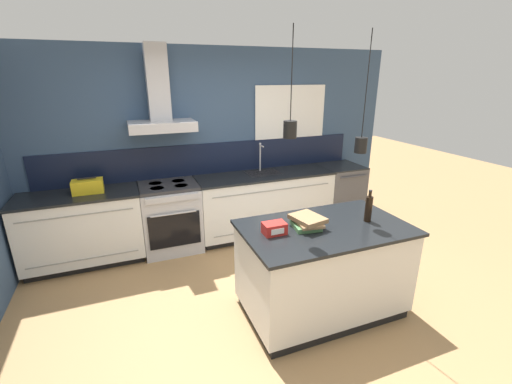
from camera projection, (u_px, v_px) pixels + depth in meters
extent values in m
plane|color=#A87F51|center=(264.00, 312.00, 3.41)|extent=(16.00, 16.00, 0.00)
cube|color=#354C6B|center=(208.00, 146.00, 4.77)|extent=(5.60, 0.06, 2.60)
cube|color=black|center=(210.00, 159.00, 4.79)|extent=(4.42, 0.02, 0.43)
cube|color=white|center=(291.00, 119.00, 5.06)|extent=(1.12, 0.01, 0.96)
cube|color=black|center=(290.00, 119.00, 5.07)|extent=(1.04, 0.01, 0.88)
cube|color=#B5B5BA|center=(162.00, 126.00, 4.21)|extent=(0.80, 0.46, 0.12)
cube|color=#B5B5BA|center=(157.00, 83.00, 4.13)|extent=(0.26, 0.20, 0.90)
cylinder|color=black|center=(292.00, 74.00, 2.63)|extent=(0.01, 0.01, 0.71)
cylinder|color=black|center=(290.00, 129.00, 2.77)|extent=(0.11, 0.11, 0.14)
sphere|color=#F9D18C|center=(290.00, 129.00, 2.77)|extent=(0.06, 0.06, 0.06)
cylinder|color=black|center=(367.00, 85.00, 2.91)|extent=(0.01, 0.01, 0.89)
cylinder|color=black|center=(361.00, 145.00, 3.08)|extent=(0.11, 0.11, 0.14)
sphere|color=#F9D18C|center=(361.00, 145.00, 3.08)|extent=(0.06, 0.06, 0.06)
cube|color=black|center=(89.00, 258.00, 4.33)|extent=(1.31, 0.56, 0.09)
cube|color=silver|center=(83.00, 227.00, 4.16)|extent=(1.36, 0.62, 0.79)
cube|color=gray|center=(76.00, 216.00, 3.79)|extent=(1.19, 0.01, 0.01)
cube|color=gray|center=(85.00, 259.00, 3.97)|extent=(1.19, 0.01, 0.01)
cube|color=black|center=(77.00, 195.00, 4.02)|extent=(1.38, 0.64, 0.03)
cube|color=black|center=(264.00, 228.00, 5.15)|extent=(1.89, 0.56, 0.09)
cube|color=silver|center=(265.00, 202.00, 4.98)|extent=(1.95, 0.62, 0.79)
cube|color=gray|center=(274.00, 190.00, 4.62)|extent=(1.71, 0.01, 0.01)
cube|color=gray|center=(273.00, 227.00, 4.80)|extent=(1.71, 0.01, 0.01)
cube|color=black|center=(265.00, 175.00, 4.85)|extent=(1.97, 0.64, 0.03)
cube|color=#262628|center=(263.00, 173.00, 4.89)|extent=(0.48, 0.34, 0.01)
cylinder|color=#B5B5BA|center=(260.00, 157.00, 4.94)|extent=(0.02, 0.02, 0.40)
sphere|color=#B5B5BA|center=(260.00, 144.00, 4.88)|extent=(0.03, 0.03, 0.03)
cylinder|color=#B5B5BA|center=(262.00, 146.00, 4.83)|extent=(0.02, 0.12, 0.02)
cube|color=#B5B5BA|center=(171.00, 218.00, 4.54)|extent=(0.74, 0.62, 0.87)
cube|color=black|center=(175.00, 230.00, 4.27)|extent=(0.63, 0.02, 0.44)
cylinder|color=#B5B5BA|center=(174.00, 214.00, 4.17)|extent=(0.55, 0.02, 0.02)
cube|color=#B5B5BA|center=(172.00, 199.00, 4.13)|extent=(0.63, 0.02, 0.07)
cube|color=#2D2D30|center=(168.00, 186.00, 4.39)|extent=(0.74, 0.60, 0.04)
cylinder|color=black|center=(155.00, 183.00, 4.43)|extent=(0.17, 0.17, 0.00)
cylinder|color=black|center=(178.00, 181.00, 4.53)|extent=(0.17, 0.17, 0.00)
cylinder|color=black|center=(157.00, 188.00, 4.24)|extent=(0.17, 0.17, 0.00)
cylinder|color=black|center=(181.00, 185.00, 4.34)|extent=(0.17, 0.17, 0.00)
cube|color=#4C4C51|center=(339.00, 194.00, 5.44)|extent=(0.60, 0.62, 0.89)
cube|color=black|center=(341.00, 166.00, 5.29)|extent=(0.60, 0.62, 0.02)
cylinder|color=#4C4C51|center=(354.00, 177.00, 5.03)|extent=(0.45, 0.02, 0.02)
cube|color=black|center=(320.00, 305.00, 3.45)|extent=(1.44, 0.85, 0.09)
cube|color=silver|center=(323.00, 266.00, 3.30)|extent=(1.50, 0.89, 0.79)
cube|color=black|center=(325.00, 228.00, 3.17)|extent=(1.55, 0.94, 0.03)
cylinder|color=black|center=(368.00, 209.00, 3.24)|extent=(0.07, 0.07, 0.25)
cylinder|color=black|center=(370.00, 194.00, 3.19)|extent=(0.03, 0.03, 0.06)
cylinder|color=#262628|center=(371.00, 191.00, 3.18)|extent=(0.03, 0.03, 0.01)
cube|color=#4C7F4C|center=(306.00, 225.00, 3.14)|extent=(0.27, 0.29, 0.04)
cube|color=olive|center=(309.00, 223.00, 3.11)|extent=(0.24, 0.29, 0.03)
cube|color=olive|center=(308.00, 218.00, 3.12)|extent=(0.30, 0.34, 0.04)
cube|color=red|center=(274.00, 228.00, 3.01)|extent=(0.20, 0.14, 0.10)
cube|color=white|center=(278.00, 232.00, 2.94)|extent=(0.12, 0.01, 0.05)
cube|color=gold|center=(88.00, 186.00, 4.04)|extent=(0.34, 0.18, 0.16)
cylinder|color=black|center=(86.00, 178.00, 4.00)|extent=(0.20, 0.02, 0.02)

